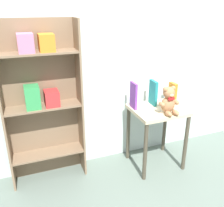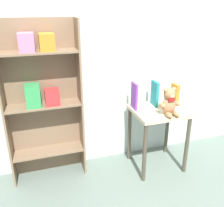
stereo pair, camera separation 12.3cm
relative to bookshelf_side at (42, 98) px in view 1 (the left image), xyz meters
The scene contains 7 objects.
wall_back 1.00m from the bookshelf_side, ahead, with size 4.80×0.06×2.50m.
bookshelf_side is the anchor object (origin of this frame).
display_table 1.17m from the bookshelf_side, 11.14° to the right, with size 0.53×0.46×0.66m.
teddy_bear 1.19m from the bookshelf_side, 17.14° to the right, with size 0.20×0.19×0.27m.
book_standing_purple 0.89m from the bookshelf_side, ahead, with size 0.02×0.14×0.27m, color purple.
book_standing_teal 1.12m from the bookshelf_side, ahead, with size 0.03×0.14×0.26m, color teal.
book_standing_orange 1.35m from the bookshelf_side, ahead, with size 0.04×0.11×0.21m, color orange.
Camera 1 is at (-1.06, -0.97, 1.65)m, focal length 40.00 mm.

